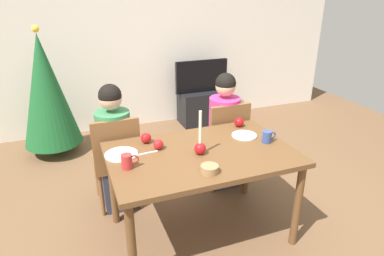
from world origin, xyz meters
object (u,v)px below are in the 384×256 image
object	(u,v)px
chair_right	(225,139)
mug_right	(267,137)
tv	(202,76)
candle_centerpiece	(200,146)
plate_left	(121,154)
tv_stand	(201,107)
christmas_tree	(46,91)
bowl_walnuts	(210,169)
person_left_child	(115,150)
apple_by_right_mug	(158,144)
apple_by_left_plate	(239,122)
dining_table	(201,162)
apple_near_candle	(146,138)
plate_right	(244,135)
chair_left	(116,157)
mug_left	(127,161)
person_right_child	(224,133)

from	to	relation	value
chair_right	mug_right	world-z (taller)	chair_right
tv	candle_centerpiece	world-z (taller)	candle_centerpiece
tv	plate_left	distance (m)	2.62
candle_centerpiece	tv_stand	bearing A→B (deg)	67.22
christmas_tree	bowl_walnuts	size ratio (longest dim) A/B	12.45
person_left_child	apple_by_right_mug	bearing A→B (deg)	-60.19
candle_centerpiece	apple_by_left_plate	world-z (taller)	candle_centerpiece
apple_by_left_plate	mug_right	bearing A→B (deg)	-81.91
person_left_child	tv_stand	size ratio (longest dim) A/B	1.83
dining_table	apple_by_right_mug	size ratio (longest dim) A/B	17.67
dining_table	candle_centerpiece	bearing A→B (deg)	-132.82
dining_table	apple_near_candle	xyz separation A→B (m)	(-0.35, 0.31, 0.13)
plate_right	mug_right	distance (m)	0.21
christmas_tree	plate_right	size ratio (longest dim) A/B	7.32
dining_table	person_left_child	bearing A→B (deg)	131.24
tv_stand	bowl_walnuts	xyz separation A→B (m)	(-1.02, -2.60, 0.54)
dining_table	chair_right	world-z (taller)	chair_right
apple_near_candle	apple_by_right_mug	xyz separation A→B (m)	(0.06, -0.14, -0.00)
chair_left	mug_left	size ratio (longest dim) A/B	7.29
plate_left	mug_left	distance (m)	0.22
person_right_child	apple_near_candle	bearing A→B (deg)	-159.08
tv	mug_left	xyz separation A→B (m)	(-1.52, -2.34, 0.09)
person_left_child	person_right_child	xyz separation A→B (m)	(1.07, 0.00, 0.00)
bowl_walnuts	mug_left	bearing A→B (deg)	152.99
tv	christmas_tree	xyz separation A→B (m)	(-2.07, -0.29, 0.08)
candle_centerpiece	bowl_walnuts	distance (m)	0.28
person_left_child	mug_left	size ratio (longest dim) A/B	9.49
candle_centerpiece	apple_by_left_plate	bearing A→B (deg)	35.10
chair_left	apple_by_right_mug	world-z (taller)	chair_left
bowl_walnuts	christmas_tree	bearing A→B (deg)	114.43
person_left_child	bowl_walnuts	world-z (taller)	person_left_child
chair_right	plate_left	xyz separation A→B (m)	(-1.08, -0.44, 0.24)
person_right_child	apple_by_left_plate	distance (m)	0.37
mug_right	chair_right	bearing A→B (deg)	94.79
chair_left	person_left_child	xyz separation A→B (m)	(-0.00, 0.03, 0.06)
person_right_child	mug_right	xyz separation A→B (m)	(0.05, -0.67, 0.23)
tv	mug_right	bearing A→B (deg)	-99.63
chair_left	apple_near_candle	bearing A→B (deg)	-54.71
mug_left	chair_left	bearing A→B (deg)	89.39
chair_left	candle_centerpiece	distance (m)	0.89
apple_by_right_mug	mug_left	bearing A→B (deg)	-142.75
chair_left	candle_centerpiece	size ratio (longest dim) A/B	2.63
person_left_child	mug_right	xyz separation A→B (m)	(1.12, -0.67, 0.23)
tv	person_left_child	bearing A→B (deg)	-132.38
christmas_tree	chair_left	bearing A→B (deg)	-68.47
chair_left	tv_stand	world-z (taller)	chair_left
candle_centerpiece	bowl_walnuts	world-z (taller)	candle_centerpiece
person_right_child	mug_left	world-z (taller)	person_right_child
candle_centerpiece	chair_right	bearing A→B (deg)	50.08
mug_left	tv_stand	bearing A→B (deg)	56.99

